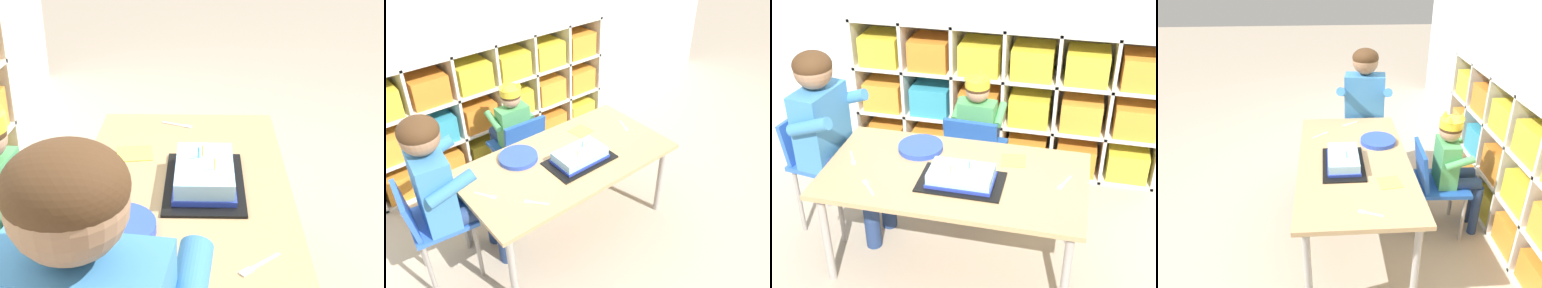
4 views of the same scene
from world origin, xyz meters
TOP-DOWN VIEW (x-y plane):
  - ground at (0.00, 0.00)m, footprint 16.00×16.00m
  - storage_cubby_shelf at (0.09, 1.03)m, footprint 1.97×0.32m
  - activity_table at (0.00, 0.00)m, footprint 1.26×0.66m
  - classroom_chair_blue at (-0.01, 0.51)m, footprint 0.34×0.33m
  - child_with_crown at (-0.01, 0.62)m, footprint 0.30×0.31m
  - classroom_chair_adult_side at (-0.79, 0.15)m, footprint 0.38×0.34m
  - adult_helper_seated at (-0.68, 0.13)m, footprint 0.45×0.43m
  - birthday_cake_on_tray at (0.05, -0.07)m, footprint 0.40×0.24m
  - paper_plate_stack at (-0.22, 0.17)m, footprint 0.23×0.23m
  - paper_napkin_square at (0.26, 0.17)m, footprint 0.13×0.13m
  - fork_at_table_front_edge at (-0.52, 0.01)m, footprint 0.08×0.12m
  - fork_near_child_seat at (-0.36, -0.20)m, footprint 0.10×0.11m
  - fork_near_cake_tray at (0.52, 0.03)m, footprint 0.06×0.12m

SIDE VIEW (x-z plane):
  - ground at x=0.00m, z-range 0.00..0.00m
  - classroom_chair_blue at x=-0.01m, z-range 0.06..0.68m
  - classroom_chair_adult_side at x=-0.79m, z-range 0.09..0.76m
  - storage_cubby_shelf at x=0.09m, z-range -0.03..0.94m
  - activity_table at x=0.00m, z-range 0.23..0.77m
  - child_with_crown at x=-0.01m, z-range 0.10..0.93m
  - paper_napkin_square at x=0.26m, z-range 0.55..0.55m
  - fork_near_child_seat at x=-0.36m, z-range 0.55..0.55m
  - fork_near_cake_tray at x=0.52m, z-range 0.55..0.55m
  - fork_at_table_front_edge at x=-0.52m, z-range 0.55..0.55m
  - paper_plate_stack at x=-0.22m, z-range 0.55..0.58m
  - birthday_cake_on_tray at x=0.05m, z-range 0.52..0.63m
  - adult_helper_seated at x=-0.68m, z-range 0.13..1.17m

